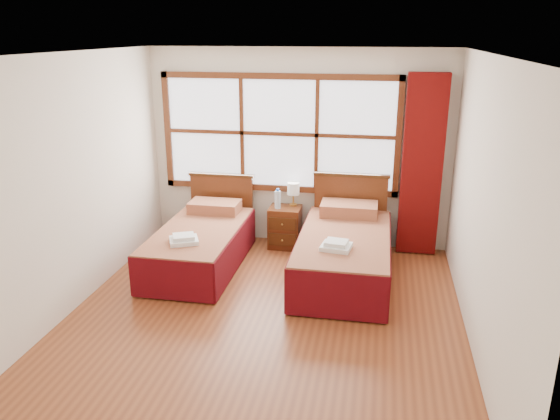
# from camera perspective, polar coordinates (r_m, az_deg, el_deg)

# --- Properties ---
(floor) EXTENTS (4.50, 4.50, 0.00)m
(floor) POSITION_cam_1_polar(r_m,az_deg,el_deg) (5.65, -1.79, -11.39)
(floor) COLOR brown
(floor) RESTS_ON ground
(ceiling) EXTENTS (4.50, 4.50, 0.00)m
(ceiling) POSITION_cam_1_polar(r_m,az_deg,el_deg) (4.91, -2.10, 15.99)
(ceiling) COLOR white
(ceiling) RESTS_ON wall_back
(wall_back) EXTENTS (4.00, 0.00, 4.00)m
(wall_back) POSITION_cam_1_polar(r_m,az_deg,el_deg) (7.28, 1.91, 6.41)
(wall_back) COLOR silver
(wall_back) RESTS_ON floor
(wall_left) EXTENTS (0.00, 4.50, 4.50)m
(wall_left) POSITION_cam_1_polar(r_m,az_deg,el_deg) (5.88, -21.33, 2.28)
(wall_left) COLOR silver
(wall_left) RESTS_ON floor
(wall_right) EXTENTS (0.00, 4.50, 4.50)m
(wall_right) POSITION_cam_1_polar(r_m,az_deg,el_deg) (5.10, 20.57, 0.04)
(wall_right) COLOR silver
(wall_right) RESTS_ON floor
(window) EXTENTS (3.16, 0.06, 1.56)m
(window) POSITION_cam_1_polar(r_m,az_deg,el_deg) (7.24, -0.09, 7.98)
(window) COLOR white
(window) RESTS_ON wall_back
(curtain) EXTENTS (0.50, 0.16, 2.30)m
(curtain) POSITION_cam_1_polar(r_m,az_deg,el_deg) (7.11, 14.61, 4.47)
(curtain) COLOR #670B0A
(curtain) RESTS_ON wall_back
(bed_left) EXTENTS (0.97, 1.99, 0.94)m
(bed_left) POSITION_cam_1_polar(r_m,az_deg,el_deg) (6.83, -8.24, -3.48)
(bed_left) COLOR #41220D
(bed_left) RESTS_ON floor
(bed_right) EXTENTS (1.05, 2.07, 1.02)m
(bed_right) POSITION_cam_1_polar(r_m,az_deg,el_deg) (6.49, 6.73, -4.35)
(bed_right) COLOR #41220D
(bed_right) RESTS_ON floor
(nightstand) EXTENTS (0.42, 0.41, 0.55)m
(nightstand) POSITION_cam_1_polar(r_m,az_deg,el_deg) (7.34, 0.52, -1.80)
(nightstand) COLOR #582913
(nightstand) RESTS_ON floor
(towels_left) EXTENTS (0.40, 0.38, 0.09)m
(towels_left) POSITION_cam_1_polar(r_m,az_deg,el_deg) (6.29, -10.02, -3.03)
(towels_left) COLOR white
(towels_left) RESTS_ON bed_left
(towels_right) EXTENTS (0.35, 0.32, 0.09)m
(towels_right) POSITION_cam_1_polar(r_m,az_deg,el_deg) (5.93, 5.90, -3.70)
(towels_right) COLOR white
(towels_right) RESTS_ON bed_right
(lamp) EXTENTS (0.16, 0.16, 0.31)m
(lamp) POSITION_cam_1_polar(r_m,az_deg,el_deg) (7.28, 1.40, 2.17)
(lamp) COLOR gold
(lamp) RESTS_ON nightstand
(bottle_near) EXTENTS (0.07, 0.07, 0.26)m
(bottle_near) POSITION_cam_1_polar(r_m,az_deg,el_deg) (7.19, -0.29, 1.10)
(bottle_near) COLOR silver
(bottle_near) RESTS_ON nightstand
(bottle_far) EXTENTS (0.07, 0.07, 0.27)m
(bottle_far) POSITION_cam_1_polar(r_m,az_deg,el_deg) (7.18, -0.22, 1.12)
(bottle_far) COLOR silver
(bottle_far) RESTS_ON nightstand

